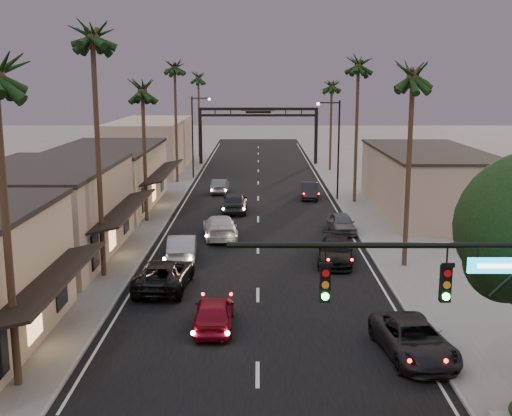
{
  "coord_description": "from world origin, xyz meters",
  "views": [
    {
      "loc": [
        0.03,
        -12.29,
        10.89
      ],
      "look_at": [
        -0.13,
        29.18,
        2.5
      ],
      "focal_mm": 45.0,
      "sensor_mm": 36.0,
      "label": 1
    }
  ],
  "objects_px": {
    "palm_rc": "(332,82)",
    "oncoming_silver": "(182,247)",
    "arch": "(258,121)",
    "palm_rb": "(359,60)",
    "curbside_black": "(336,251)",
    "traffic_signal": "(470,300)",
    "palm_lc": "(142,84)",
    "palm_far": "(198,74)",
    "palm_lb": "(92,29)",
    "streetlight_right": "(336,142)",
    "curbside_near": "(414,340)",
    "palm_ld": "(174,63)",
    "oncoming_red": "(214,313)",
    "palm_ra": "(413,68)",
    "oncoming_pickup": "(164,274)",
    "streetlight_left": "(195,130)"
  },
  "relations": [
    {
      "from": "curbside_near",
      "to": "streetlight_left",
      "type": "bearing_deg",
      "value": 98.44
    },
    {
      "from": "palm_far",
      "to": "oncoming_silver",
      "type": "height_order",
      "value": "palm_far"
    },
    {
      "from": "palm_lc",
      "to": "oncoming_silver",
      "type": "distance_m",
      "value": 14.77
    },
    {
      "from": "palm_ld",
      "to": "oncoming_pickup",
      "type": "bearing_deg",
      "value": -83.99
    },
    {
      "from": "arch",
      "to": "curbside_black",
      "type": "bearing_deg",
      "value": -84.1
    },
    {
      "from": "oncoming_silver",
      "to": "palm_ra",
      "type": "bearing_deg",
      "value": 168.83
    },
    {
      "from": "oncoming_pickup",
      "to": "oncoming_silver",
      "type": "distance_m",
      "value": 5.51
    },
    {
      "from": "traffic_signal",
      "to": "palm_rb",
      "type": "bearing_deg",
      "value": 85.84
    },
    {
      "from": "traffic_signal",
      "to": "curbside_near",
      "type": "distance_m",
      "value": 8.8
    },
    {
      "from": "oncoming_red",
      "to": "curbside_black",
      "type": "bearing_deg",
      "value": -123.47
    },
    {
      "from": "streetlight_right",
      "to": "palm_lc",
      "type": "xyz_separation_m",
      "value": [
        -15.52,
        -9.0,
        5.14
      ]
    },
    {
      "from": "curbside_near",
      "to": "curbside_black",
      "type": "bearing_deg",
      "value": 89.27
    },
    {
      "from": "streetlight_right",
      "to": "palm_far",
      "type": "height_order",
      "value": "palm_far"
    },
    {
      "from": "traffic_signal",
      "to": "palm_lc",
      "type": "distance_m",
      "value": 35.46
    },
    {
      "from": "arch",
      "to": "palm_lc",
      "type": "distance_m",
      "value": 35.41
    },
    {
      "from": "curbside_near",
      "to": "palm_lb",
      "type": "bearing_deg",
      "value": 137.63
    },
    {
      "from": "arch",
      "to": "curbside_black",
      "type": "height_order",
      "value": "arch"
    },
    {
      "from": "streetlight_left",
      "to": "palm_lc",
      "type": "distance_m",
      "value": 22.65
    },
    {
      "from": "palm_lc",
      "to": "palm_rb",
      "type": "bearing_deg",
      "value": 24.94
    },
    {
      "from": "streetlight_right",
      "to": "palm_ld",
      "type": "height_order",
      "value": "palm_ld"
    },
    {
      "from": "palm_lb",
      "to": "oncoming_pickup",
      "type": "bearing_deg",
      "value": -27.7
    },
    {
      "from": "streetlight_left",
      "to": "curbside_near",
      "type": "distance_m",
      "value": 48.41
    },
    {
      "from": "traffic_signal",
      "to": "streetlight_right",
      "type": "bearing_deg",
      "value": 88.28
    },
    {
      "from": "oncoming_red",
      "to": "oncoming_silver",
      "type": "xyz_separation_m",
      "value": [
        -2.7,
        11.0,
        0.05
      ]
    },
    {
      "from": "palm_lc",
      "to": "curbside_near",
      "type": "distance_m",
      "value": 30.13
    },
    {
      "from": "palm_ra",
      "to": "curbside_black",
      "type": "xyz_separation_m",
      "value": [
        -3.94,
        0.88,
        -10.71
      ]
    },
    {
      "from": "palm_ld",
      "to": "curbside_near",
      "type": "xyz_separation_m",
      "value": [
        14.8,
        -43.37,
        -11.69
      ]
    },
    {
      "from": "traffic_signal",
      "to": "streetlight_left",
      "type": "height_order",
      "value": "streetlight_left"
    },
    {
      "from": "arch",
      "to": "palm_lc",
      "type": "relative_size",
      "value": 1.25
    },
    {
      "from": "curbside_black",
      "to": "streetlight_left",
      "type": "bearing_deg",
      "value": 116.76
    },
    {
      "from": "palm_rb",
      "to": "curbside_near",
      "type": "bearing_deg",
      "value": -94.24
    },
    {
      "from": "streetlight_right",
      "to": "streetlight_left",
      "type": "relative_size",
      "value": 1.0
    },
    {
      "from": "traffic_signal",
      "to": "curbside_near",
      "type": "bearing_deg",
      "value": 86.16
    },
    {
      "from": "arch",
      "to": "palm_rb",
      "type": "relative_size",
      "value": 1.07
    },
    {
      "from": "oncoming_silver",
      "to": "curbside_black",
      "type": "relative_size",
      "value": 0.94
    },
    {
      "from": "arch",
      "to": "streetlight_right",
      "type": "height_order",
      "value": "streetlight_right"
    },
    {
      "from": "streetlight_right",
      "to": "palm_ld",
      "type": "xyz_separation_m",
      "value": [
        -15.52,
        10.0,
        7.09
      ]
    },
    {
      "from": "palm_ld",
      "to": "curbside_black",
      "type": "height_order",
      "value": "palm_ld"
    },
    {
      "from": "palm_rc",
      "to": "oncoming_silver",
      "type": "height_order",
      "value": "palm_rc"
    },
    {
      "from": "streetlight_left",
      "to": "palm_far",
      "type": "relative_size",
      "value": 0.68
    },
    {
      "from": "traffic_signal",
      "to": "palm_ra",
      "type": "xyz_separation_m",
      "value": [
        2.91,
        20.0,
        6.36
      ]
    },
    {
      "from": "palm_rc",
      "to": "oncoming_red",
      "type": "relative_size",
      "value": 2.85
    },
    {
      "from": "traffic_signal",
      "to": "oncoming_pickup",
      "type": "distance_m",
      "value": 19.73
    },
    {
      "from": "palm_rb",
      "to": "oncoming_pickup",
      "type": "bearing_deg",
      "value": -119.47
    },
    {
      "from": "palm_lb",
      "to": "curbside_black",
      "type": "relative_size",
      "value": 3.02
    },
    {
      "from": "streetlight_right",
      "to": "oncoming_pickup",
      "type": "height_order",
      "value": "streetlight_right"
    },
    {
      "from": "traffic_signal",
      "to": "palm_ld",
      "type": "relative_size",
      "value": 0.6
    },
    {
      "from": "traffic_signal",
      "to": "palm_far",
      "type": "height_order",
      "value": "palm_far"
    },
    {
      "from": "palm_far",
      "to": "palm_lb",
      "type": "bearing_deg",
      "value": -90.31
    },
    {
      "from": "palm_lc",
      "to": "palm_rb",
      "type": "distance_m",
      "value": 19.07
    }
  ]
}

